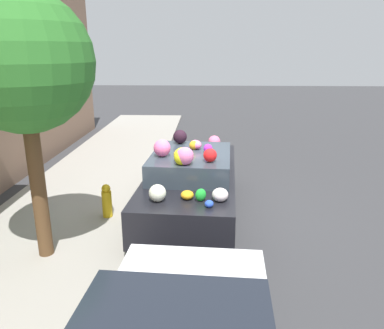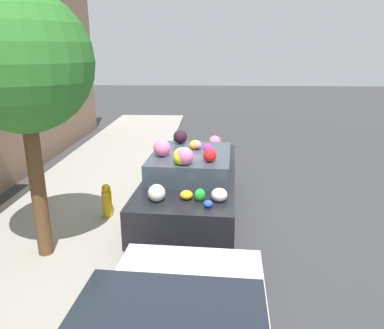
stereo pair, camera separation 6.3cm
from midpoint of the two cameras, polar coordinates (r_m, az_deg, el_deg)
ground_plane at (r=8.14m, az=0.62°, el=-7.60°), size 60.00×60.00×0.00m
sidewalk_curb at (r=8.64m, az=-17.69°, el=-6.57°), size 24.00×3.20×0.10m
street_tree at (r=6.14m, az=-24.23°, el=13.80°), size 2.09×2.09×4.18m
fire_hydrant at (r=7.88m, az=-12.62°, el=-5.37°), size 0.20×0.20×0.70m
art_car at (r=7.81m, az=0.18°, el=-2.58°), size 4.51×2.02×1.75m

